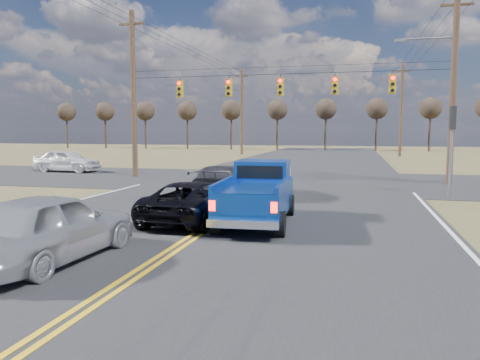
% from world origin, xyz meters
% --- Properties ---
extents(ground, '(160.00, 160.00, 0.00)m').
position_xyz_m(ground, '(0.00, 0.00, 0.00)').
color(ground, brown).
rests_on(ground, ground).
extents(road_main, '(14.00, 120.00, 0.02)m').
position_xyz_m(road_main, '(0.00, 10.00, 0.00)').
color(road_main, '#28282B').
rests_on(road_main, ground).
extents(road_cross, '(120.00, 12.00, 0.02)m').
position_xyz_m(road_cross, '(0.00, 18.00, 0.00)').
color(road_cross, '#28282B').
rests_on(road_cross, ground).
extents(signal_gantry, '(19.60, 4.83, 10.00)m').
position_xyz_m(signal_gantry, '(0.50, 17.79, 5.06)').
color(signal_gantry, '#473323').
rests_on(signal_gantry, ground).
extents(utility_poles, '(19.60, 58.32, 10.00)m').
position_xyz_m(utility_poles, '(0.00, 17.00, 5.23)').
color(utility_poles, '#473323').
rests_on(utility_poles, ground).
extents(treeline, '(87.00, 117.80, 7.40)m').
position_xyz_m(treeline, '(0.00, 26.96, 5.70)').
color(treeline, '#33261C').
rests_on(treeline, ground).
extents(pickup_truck, '(2.22, 5.09, 1.88)m').
position_xyz_m(pickup_truck, '(1.28, 5.56, 0.91)').
color(pickup_truck, black).
rests_on(pickup_truck, ground).
extents(silver_suv, '(2.11, 4.70, 1.57)m').
position_xyz_m(silver_suv, '(-2.26, 0.31, 0.78)').
color(silver_suv, '#A3A5AB').
rests_on(silver_suv, ground).
extents(black_suv, '(2.17, 4.60, 1.27)m').
position_xyz_m(black_suv, '(-0.80, 5.36, 0.63)').
color(black_suv, black).
rests_on(black_suv, ground).
extents(white_car_queue, '(1.86, 4.05, 1.29)m').
position_xyz_m(white_car_queue, '(0.80, 11.56, 0.64)').
color(white_car_queue, silver).
rests_on(white_car_queue, ground).
extents(dgrey_car_queue, '(2.32, 4.94, 1.39)m').
position_xyz_m(dgrey_car_queue, '(-1.33, 10.58, 0.70)').
color(dgrey_car_queue, '#39383D').
rests_on(dgrey_car_queue, ground).
extents(cross_car_west, '(1.98, 4.63, 1.56)m').
position_xyz_m(cross_car_west, '(-15.11, 19.97, 0.78)').
color(cross_car_west, white).
rests_on(cross_car_west, ground).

